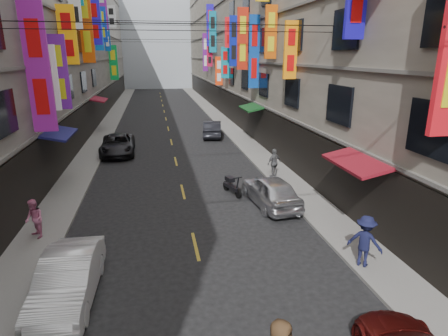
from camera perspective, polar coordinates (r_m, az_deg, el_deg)
name	(u,v)px	position (r m, az deg, el deg)	size (l,w,h in m)	color
sidewalk_left	(105,130)	(37.63, -17.70, 5.51)	(2.00, 90.00, 0.12)	slate
sidewalk_right	(228,126)	(38.03, 0.61, 6.42)	(2.00, 90.00, 0.12)	slate
building_row_left	(22,24)	(38.31, -28.44, 18.75)	(10.14, 90.00, 19.00)	gray
building_row_right	(289,28)	(39.10, 9.88, 20.34)	(10.14, 90.00, 19.00)	gray
haze_block	(156,35)	(86.80, -10.33, 19.27)	(18.00, 8.00, 22.00)	#AAB3BD
shop_signage	(161,23)	(29.57, -9.59, 20.91)	(14.00, 55.00, 11.71)	#1C0EAC
street_awnings	(155,130)	(21.06, -10.42, 5.77)	(13.99, 35.20, 0.41)	#12461E
overhead_cables	(170,23)	(24.79, -8.16, 20.98)	(14.00, 38.04, 1.24)	black
lane_markings	(170,135)	(34.42, -8.29, 5.04)	(0.12, 80.20, 0.01)	gold
scooter_far_right	(232,186)	(19.40, 1.20, -2.74)	(0.74, 1.76, 1.14)	black
car_left_mid	(68,279)	(12.22, -22.68, -15.35)	(1.48, 4.25, 1.40)	white
car_left_far	(118,145)	(28.29, -15.88, 3.45)	(2.34, 5.07, 1.41)	black
car_right_mid	(271,191)	(18.04, 7.10, -3.43)	(1.74, 4.32, 1.47)	silver
car_right_far	(212,129)	(33.11, -1.83, 5.99)	(1.52, 4.35, 1.43)	#27282F
pedestrian_lfar	(34,219)	(16.25, -26.95, -6.94)	(0.76, 0.52, 1.56)	pink
pedestrian_rnear	(365,241)	(13.51, 20.69, -10.37)	(1.16, 0.60, 1.79)	#15183B
pedestrian_rfar	(274,163)	(21.82, 7.66, 0.78)	(0.99, 0.56, 1.69)	slate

